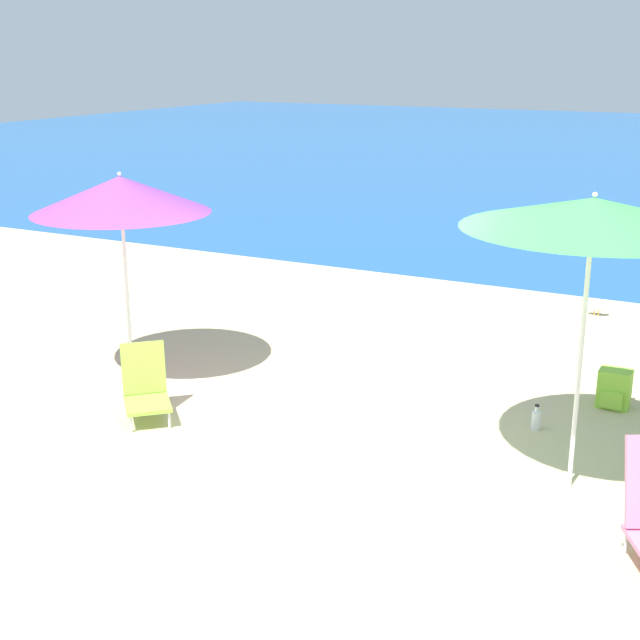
{
  "coord_description": "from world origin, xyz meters",
  "views": [
    {
      "loc": [
        3.32,
        -5.97,
        3.28
      ],
      "look_at": [
        -0.14,
        0.71,
        1.0
      ],
      "focal_mm": 50.0,
      "sensor_mm": 36.0,
      "label": 1
    }
  ],
  "objects_px": {
    "beach_chair_lime": "(145,386)",
    "water_bottle": "(536,420)",
    "beach_umbrella_purple": "(121,195)",
    "seagull": "(598,305)",
    "beach_umbrella_green": "(593,214)",
    "backpack_lime": "(614,389)"
  },
  "relations": [
    {
      "from": "seagull",
      "to": "beach_umbrella_purple",
      "type": "bearing_deg",
      "value": -130.11
    },
    {
      "from": "beach_chair_lime",
      "to": "backpack_lime",
      "type": "distance_m",
      "value": 4.44
    },
    {
      "from": "beach_umbrella_purple",
      "to": "backpack_lime",
      "type": "relative_size",
      "value": 5.74
    },
    {
      "from": "beach_umbrella_purple",
      "to": "seagull",
      "type": "distance_m",
      "value": 6.25
    },
    {
      "from": "seagull",
      "to": "beach_umbrella_green",
      "type": "bearing_deg",
      "value": -81.61
    },
    {
      "from": "beach_umbrella_green",
      "to": "beach_chair_lime",
      "type": "bearing_deg",
      "value": -173.68
    },
    {
      "from": "beach_umbrella_purple",
      "to": "beach_chair_lime",
      "type": "bearing_deg",
      "value": -43.96
    },
    {
      "from": "water_bottle",
      "to": "backpack_lime",
      "type": "bearing_deg",
      "value": 59.15
    },
    {
      "from": "beach_umbrella_green",
      "to": "water_bottle",
      "type": "bearing_deg",
      "value": 118.07
    },
    {
      "from": "beach_umbrella_green",
      "to": "beach_chair_lime",
      "type": "xyz_separation_m",
      "value": [
        -3.81,
        -0.42,
        -1.85
      ]
    },
    {
      "from": "water_bottle",
      "to": "seagull",
      "type": "xyz_separation_m",
      "value": [
        -0.21,
        3.95,
        0.04
      ]
    },
    {
      "from": "beach_umbrella_purple",
      "to": "beach_umbrella_green",
      "type": "relative_size",
      "value": 0.93
    },
    {
      "from": "beach_chair_lime",
      "to": "seagull",
      "type": "xyz_separation_m",
      "value": [
        3.08,
        5.33,
        -0.17
      ]
    },
    {
      "from": "backpack_lime",
      "to": "beach_umbrella_purple",
      "type": "bearing_deg",
      "value": -161.81
    },
    {
      "from": "backpack_lime",
      "to": "water_bottle",
      "type": "bearing_deg",
      "value": -120.85
    },
    {
      "from": "beach_umbrella_green",
      "to": "water_bottle",
      "type": "xyz_separation_m",
      "value": [
        -0.51,
        0.96,
        -2.06
      ]
    },
    {
      "from": "water_bottle",
      "to": "seagull",
      "type": "height_order",
      "value": "water_bottle"
    },
    {
      "from": "beach_umbrella_green",
      "to": "backpack_lime",
      "type": "height_order",
      "value": "beach_umbrella_green"
    },
    {
      "from": "beach_umbrella_purple",
      "to": "backpack_lime",
      "type": "height_order",
      "value": "beach_umbrella_purple"
    },
    {
      "from": "beach_chair_lime",
      "to": "backpack_lime",
      "type": "xyz_separation_m",
      "value": [
        3.82,
        2.25,
        -0.12
      ]
    },
    {
      "from": "beach_chair_lime",
      "to": "backpack_lime",
      "type": "bearing_deg",
      "value": -12.67
    },
    {
      "from": "beach_chair_lime",
      "to": "water_bottle",
      "type": "relative_size",
      "value": 2.84
    }
  ]
}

